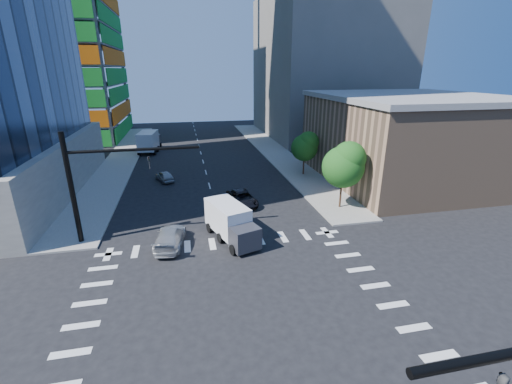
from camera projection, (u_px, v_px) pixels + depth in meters
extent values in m
plane|color=black|center=(244.00, 315.00, 19.82)|extent=(160.00, 160.00, 0.00)
cube|color=silver|center=(244.00, 315.00, 19.82)|extent=(20.00, 20.00, 0.01)
cube|color=gray|center=(274.00, 152.00, 59.08)|extent=(5.00, 60.00, 0.15)
cube|color=gray|center=(122.00, 159.00, 54.19)|extent=(5.00, 60.00, 0.15)
cube|color=#1A912D|center=(110.00, 9.00, 65.75)|extent=(0.12, 24.00, 49.00)
cube|color=#9C795A|center=(407.00, 140.00, 43.30)|extent=(20.00, 22.00, 10.00)
cube|color=gray|center=(413.00, 97.00, 41.51)|extent=(20.50, 22.50, 0.60)
cube|color=#64605A|center=(324.00, 67.00, 71.04)|extent=(24.00, 30.00, 28.00)
cylinder|color=black|center=(72.00, 189.00, 26.60)|extent=(0.40, 0.40, 9.00)
cylinder|color=black|center=(134.00, 150.00, 26.60)|extent=(10.00, 0.24, 0.24)
imported|color=black|center=(149.00, 163.00, 27.16)|extent=(0.16, 0.20, 1.00)
cylinder|color=#382316|center=(340.00, 196.00, 34.73)|extent=(0.20, 0.20, 2.27)
sphere|color=#165015|center=(343.00, 167.00, 33.69)|extent=(4.16, 4.16, 4.16)
sphere|color=#2A6722|center=(349.00, 158.00, 33.16)|extent=(3.25, 3.25, 3.25)
cylinder|color=#382316|center=(304.00, 167.00, 45.90)|extent=(0.20, 0.20, 1.92)
sphere|color=#165015|center=(304.00, 148.00, 45.02)|extent=(3.52, 3.52, 3.52)
sphere|color=#2A6722|center=(308.00, 142.00, 44.54)|extent=(2.75, 2.75, 2.75)
imported|color=black|center=(242.00, 198.00, 35.89)|extent=(3.03, 5.32, 1.40)
imported|color=#B9B9B9|center=(170.00, 237.00, 27.46)|extent=(2.79, 5.39, 1.49)
imported|color=#929599|center=(165.00, 176.00, 43.49)|extent=(2.77, 4.12, 1.30)
cube|color=white|center=(232.00, 221.00, 27.94)|extent=(3.57, 5.08, 2.40)
cube|color=#3B3B42|center=(233.00, 228.00, 28.14)|extent=(2.54, 2.25, 1.75)
cube|color=silver|center=(149.00, 139.00, 58.87)|extent=(3.32, 5.85, 2.90)
cube|color=#3B3B42|center=(150.00, 144.00, 59.11)|extent=(2.78, 2.30, 2.12)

